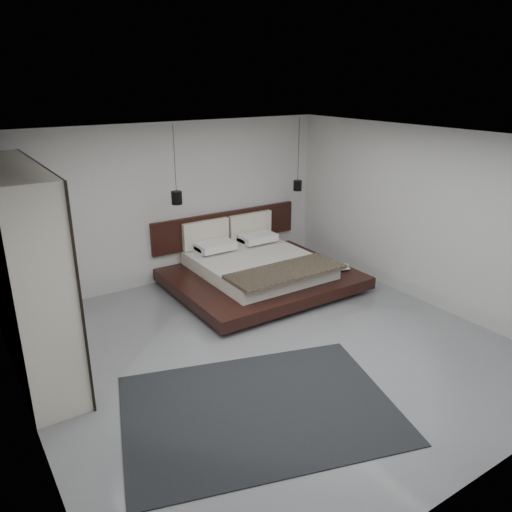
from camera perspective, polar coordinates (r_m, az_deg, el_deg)
floor at (r=6.95m, az=1.44°, el=-10.43°), size 6.00×6.00×0.00m
ceiling at (r=6.04m, az=1.68°, el=13.17°), size 6.00×6.00×0.00m
wall_back at (r=8.88m, az=-9.61°, el=5.87°), size 6.00×0.00×6.00m
wall_front at (r=4.46m, az=24.48°, el=-10.20°), size 6.00×0.00×6.00m
wall_left at (r=5.37m, az=-25.93°, el=-5.33°), size 0.00×6.00×6.00m
wall_right at (r=8.37m, az=18.73°, el=4.23°), size 0.00×6.00×6.00m
bed at (r=8.77m, az=0.13°, el=-1.54°), size 3.01×2.49×1.12m
book_lower at (r=8.99m, az=9.17°, el=-1.33°), size 0.36×0.39×0.03m
book_upper at (r=8.94m, az=9.21°, el=-1.27°), size 0.30×0.34×0.02m
pendant_left at (r=8.22m, az=-9.05°, el=6.62°), size 0.18×0.18×1.26m
pendant_right at (r=9.49m, az=4.77°, el=8.07°), size 0.16×0.16×1.33m
wardrobe at (r=6.58m, az=-24.83°, el=-1.71°), size 0.62×2.63×2.58m
rug at (r=5.82m, az=0.34°, el=-17.05°), size 3.47×2.90×0.01m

